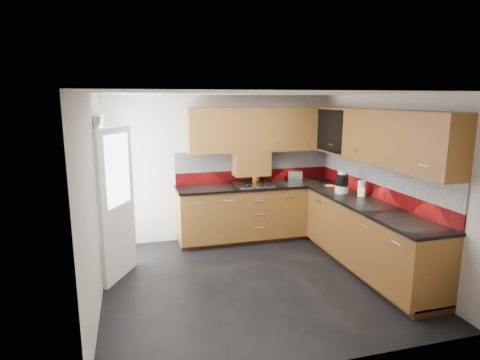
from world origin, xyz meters
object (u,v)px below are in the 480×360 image
object	(u,v)px
utensil_pot	(256,177)
food_processor	(342,183)
gas_hob	(254,184)
toaster	(295,176)

from	to	relation	value
utensil_pot	food_processor	size ratio (longest dim) A/B	1.37
gas_hob	toaster	size ratio (longest dim) A/B	2.17
utensil_pot	food_processor	bearing A→B (deg)	-46.89
gas_hob	utensil_pot	distance (m)	0.25
food_processor	gas_hob	bearing A→B (deg)	142.22
utensil_pot	toaster	size ratio (longest dim) A/B	1.66
utensil_pot	gas_hob	bearing A→B (deg)	-115.40
toaster	gas_hob	bearing A→B (deg)	-169.28
gas_hob	toaster	distance (m)	0.80
gas_hob	utensil_pot	size ratio (longest dim) A/B	1.31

